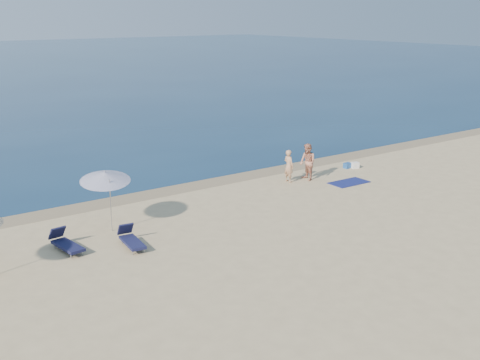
% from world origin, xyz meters
% --- Properties ---
extents(wet_sand_strip, '(240.00, 1.60, 0.00)m').
position_xyz_m(wet_sand_strip, '(0.00, 19.40, 0.00)').
color(wet_sand_strip, '#847254').
rests_on(wet_sand_strip, ground).
extents(person_left, '(0.42, 0.61, 1.63)m').
position_xyz_m(person_left, '(2.69, 17.22, 0.82)').
color(person_left, tan).
rests_on(person_left, ground).
extents(person_right, '(0.83, 1.00, 1.85)m').
position_xyz_m(person_right, '(3.67, 16.92, 0.93)').
color(person_right, tan).
rests_on(person_right, ground).
extents(beach_towel, '(1.99, 1.13, 0.03)m').
position_xyz_m(beach_towel, '(5.00, 15.30, 0.02)').
color(beach_towel, '#101650').
rests_on(beach_towel, ground).
extents(white_bag, '(0.45, 0.42, 0.32)m').
position_xyz_m(white_bag, '(7.37, 17.17, 0.16)').
color(white_bag, white).
rests_on(white_bag, ground).
extents(blue_cooler, '(0.43, 0.32, 0.29)m').
position_xyz_m(blue_cooler, '(7.05, 17.42, 0.14)').
color(blue_cooler, '#1C4D98').
rests_on(blue_cooler, ground).
extents(umbrella_near, '(2.49, 2.51, 2.52)m').
position_xyz_m(umbrella_near, '(-7.46, 16.07, 2.15)').
color(umbrella_near, silver).
rests_on(umbrella_near, ground).
extents(lounger_left, '(0.78, 1.78, 0.76)m').
position_xyz_m(lounger_left, '(-9.54, 14.96, 0.28)').
color(lounger_left, '#15173A').
rests_on(lounger_left, ground).
extents(lounger_right, '(0.74, 1.72, 0.74)m').
position_xyz_m(lounger_right, '(-7.51, 13.94, 0.27)').
color(lounger_right, '#16193D').
rests_on(lounger_right, ground).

